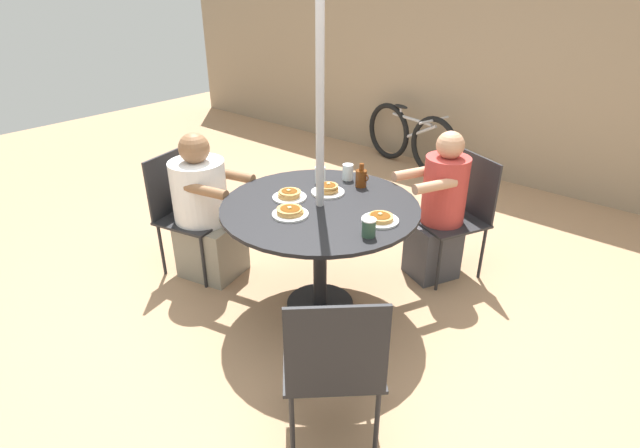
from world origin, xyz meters
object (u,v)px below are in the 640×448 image
at_px(pancake_plate_a, 328,190).
at_px(pancake_plate_c, 380,219).
at_px(patio_chair_south, 334,360).
at_px(diner_east, 205,214).
at_px(drinking_glass_a, 320,175).
at_px(pancake_plate_b, 290,212).
at_px(patio_chair_north, 459,209).
at_px(diner_north, 439,213).
at_px(coffee_cup, 369,228).
at_px(pancake_plate_d, 289,195).
at_px(patio_chair_east, 185,206).
at_px(drinking_glass_b, 348,172).
at_px(syrup_bottle, 361,178).
at_px(patio_table, 320,221).
at_px(bicycle, 410,138).

distance_m(pancake_plate_a, pancake_plate_c, 0.51).
bearing_deg(patio_chair_south, diner_east, 116.98).
relative_size(patio_chair_south, pancake_plate_a, 4.09).
xyz_separation_m(diner_east, drinking_glass_a, (0.68, 0.49, 0.33)).
relative_size(pancake_plate_b, drinking_glass_a, 1.88).
xyz_separation_m(patio_chair_north, pancake_plate_b, (-0.51, -1.25, 0.27)).
distance_m(diner_east, pancake_plate_c, 1.39).
height_order(diner_north, coffee_cup, diner_north).
bearing_deg(diner_east, drinking_glass_a, 112.58).
relative_size(pancake_plate_c, coffee_cup, 2.12).
height_order(diner_east, pancake_plate_d, diner_east).
height_order(pancake_plate_a, drinking_glass_a, drinking_glass_a).
distance_m(patio_chair_east, drinking_glass_b, 1.24).
bearing_deg(drinking_glass_b, patio_chair_north, 43.37).
bearing_deg(syrup_bottle, pancake_plate_c, -41.62).
relative_size(coffee_cup, drinking_glass_b, 0.93).
xyz_separation_m(patio_table, diner_north, (0.40, 0.86, -0.13)).
distance_m(diner_north, syrup_bottle, 0.66).
height_order(drinking_glass_a, drinking_glass_b, drinking_glass_a).
bearing_deg(pancake_plate_d, pancake_plate_a, 59.54).
bearing_deg(patio_chair_south, pancake_plate_d, 98.80).
height_order(pancake_plate_d, drinking_glass_a, drinking_glass_a).
xyz_separation_m(diner_north, patio_chair_east, (-1.49, -1.12, -0.00)).
height_order(patio_table, drinking_glass_b, drinking_glass_b).
height_order(patio_chair_north, drinking_glass_a, patio_chair_north).
height_order(pancake_plate_a, pancake_plate_b, pancake_plate_a).
relative_size(pancake_plate_a, coffee_cup, 2.12).
distance_m(patio_chair_south, pancake_plate_d, 1.28).
relative_size(diner_north, bicycle, 0.81).
bearing_deg(coffee_cup, bicycle, 116.59).
relative_size(patio_table, patio_chair_east, 1.40).
distance_m(patio_chair_east, syrup_bottle, 1.33).
distance_m(patio_chair_east, pancake_plate_a, 1.13).
xyz_separation_m(patio_chair_south, pancake_plate_c, (-0.36, 0.87, 0.26)).
xyz_separation_m(diner_east, pancake_plate_c, (1.33, 0.27, 0.29)).
xyz_separation_m(pancake_plate_d, drinking_glass_a, (-0.02, 0.33, 0.04)).
height_order(diner_north, syrup_bottle, diner_north).
xyz_separation_m(syrup_bottle, coffee_cup, (0.45, -0.55, -0.01)).
bearing_deg(diner_north, patio_table, 90.00).
height_order(pancake_plate_a, syrup_bottle, syrup_bottle).
distance_m(diner_east, bicycle, 2.97).
xyz_separation_m(patio_chair_east, pancake_plate_a, (1.01, 0.44, 0.27)).
height_order(syrup_bottle, drinking_glass_b, syrup_bottle).
bearing_deg(drinking_glass_a, patio_chair_north, 46.48).
bearing_deg(syrup_bottle, coffee_cup, -50.40).
relative_size(pancake_plate_d, syrup_bottle, 1.34).
xyz_separation_m(patio_chair_north, diner_east, (-1.39, -1.24, -0.02)).
xyz_separation_m(patio_chair_north, diner_north, (-0.08, -0.16, 0.00)).
relative_size(patio_chair_south, drinking_glass_a, 7.68).
distance_m(pancake_plate_a, pancake_plate_b, 0.40).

